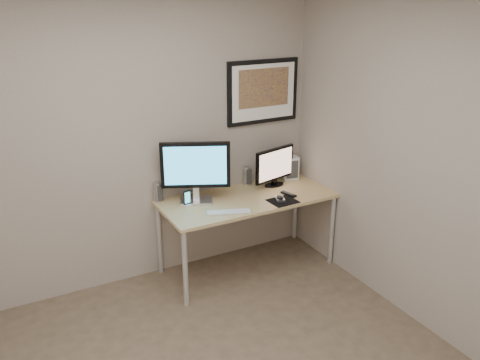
{
  "coord_description": "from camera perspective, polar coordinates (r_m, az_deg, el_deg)",
  "views": [
    {
      "loc": [
        -1.11,
        -2.42,
        2.51
      ],
      "look_at": [
        0.79,
        1.1,
        1.02
      ],
      "focal_mm": 38.0,
      "sensor_mm": 36.0,
      "label": 1
    }
  ],
  "objects": [
    {
      "name": "fan_unit",
      "position": [
        5.12,
        5.67,
        1.37
      ],
      "size": [
        0.17,
        0.14,
        0.23
      ],
      "primitive_type": "cube",
      "rotation": [
        0.0,
        0.0,
        -0.21
      ],
      "color": "silver",
      "rests_on": "desk"
    },
    {
      "name": "phone_dock",
      "position": [
        4.49,
        -5.96,
        -2.05
      ],
      "size": [
        0.08,
        0.08,
        0.15
      ],
      "primitive_type": "cube",
      "rotation": [
        0.0,
        0.0,
        0.17
      ],
      "color": "black",
      "rests_on": "desk"
    },
    {
      "name": "mousepad",
      "position": [
        4.6,
        4.82,
        -2.37
      ],
      "size": [
        0.26,
        0.23,
        0.0
      ],
      "primitive_type": "cube",
      "rotation": [
        0.0,
        0.0,
        0.05
      ],
      "color": "black",
      "rests_on": "desk"
    },
    {
      "name": "monitor_large",
      "position": [
        4.48,
        -5.01,
        1.19
      ],
      "size": [
        0.57,
        0.3,
        0.56
      ],
      "rotation": [
        0.0,
        0.0,
        -0.43
      ],
      "color": "#B6B6BB",
      "rests_on": "desk"
    },
    {
      "name": "framed_art",
      "position": [
        4.86,
        2.6,
        9.89
      ],
      "size": [
        0.75,
        0.04,
        0.6
      ],
      "color": "black",
      "rests_on": "room"
    },
    {
      "name": "room",
      "position": [
        3.19,
        -6.96,
        4.52
      ],
      "size": [
        3.6,
        3.6,
        3.6
      ],
      "color": "white",
      "rests_on": "ground"
    },
    {
      "name": "remote",
      "position": [
        4.74,
        5.47,
        -1.57
      ],
      "size": [
        0.08,
        0.17,
        0.02
      ],
      "primitive_type": "cube",
      "rotation": [
        0.0,
        0.0,
        0.24
      ],
      "color": "black",
      "rests_on": "desk"
    },
    {
      "name": "desk",
      "position": [
        4.7,
        0.81,
        -2.71
      ],
      "size": [
        1.6,
        0.7,
        0.73
      ],
      "color": "#9B7A4B",
      "rests_on": "floor"
    },
    {
      "name": "mouse",
      "position": [
        4.61,
        4.51,
        -2.03
      ],
      "size": [
        0.1,
        0.13,
        0.04
      ],
      "primitive_type": "ellipsoid",
      "rotation": [
        0.0,
        0.0,
        -0.33
      ],
      "color": "black",
      "rests_on": "mousepad"
    },
    {
      "name": "speaker_right",
      "position": [
        4.95,
        0.78,
        0.48
      ],
      "size": [
        0.07,
        0.07,
        0.18
      ],
      "primitive_type": "cylinder",
      "rotation": [
        0.0,
        0.0,
        0.04
      ],
      "color": "#B6B6BB",
      "rests_on": "desk"
    },
    {
      "name": "speaker_left",
      "position": [
        4.61,
        -9.23,
        -1.35
      ],
      "size": [
        0.09,
        0.09,
        0.18
      ],
      "primitive_type": "cylinder",
      "rotation": [
        0.0,
        0.0,
        0.31
      ],
      "color": "#B6B6BB",
      "rests_on": "desk"
    },
    {
      "name": "monitor_tv",
      "position": [
        4.89,
        3.92,
        1.58
      ],
      "size": [
        0.48,
        0.16,
        0.38
      ],
      "rotation": [
        0.0,
        0.0,
        0.24
      ],
      "color": "black",
      "rests_on": "desk"
    },
    {
      "name": "keyboard",
      "position": [
        4.36,
        -1.26,
        -3.6
      ],
      "size": [
        0.4,
        0.23,
        0.01
      ],
      "primitive_type": "cube",
      "rotation": [
        0.0,
        0.0,
        -0.36
      ],
      "color": "silver",
      "rests_on": "desk"
    }
  ]
}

